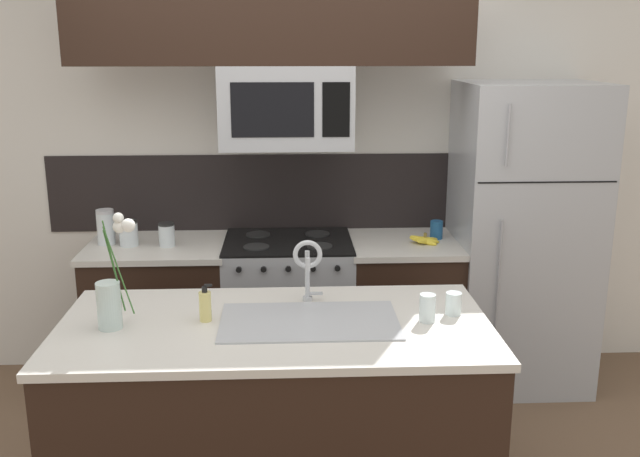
% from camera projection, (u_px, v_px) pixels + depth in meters
% --- Properties ---
extents(rear_partition, '(5.20, 0.10, 2.60)m').
position_uv_depth(rear_partition, '(335.00, 167.00, 4.53)').
color(rear_partition, silver).
rests_on(rear_partition, ground).
extents(splash_band, '(2.98, 0.01, 0.48)m').
position_uv_depth(splash_band, '(288.00, 192.00, 4.50)').
color(splash_band, black).
rests_on(splash_band, rear_partition).
extents(back_counter_left, '(0.82, 0.65, 0.91)m').
position_uv_depth(back_counter_left, '(161.00, 316.00, 4.32)').
color(back_counter_left, black).
rests_on(back_counter_left, ground).
extents(back_counter_right, '(0.67, 0.65, 0.91)m').
position_uv_depth(back_counter_right, '(402.00, 312.00, 4.39)').
color(back_counter_right, black).
rests_on(back_counter_right, ground).
extents(stove_range, '(0.76, 0.64, 0.93)m').
position_uv_depth(stove_range, '(289.00, 313.00, 4.36)').
color(stove_range, '#A8AAAF').
rests_on(stove_range, ground).
extents(microwave, '(0.74, 0.40, 0.46)m').
position_uv_depth(microwave, '(287.00, 107.00, 4.02)').
color(microwave, '#A8AAAF').
extents(upper_cabinet_band, '(2.19, 0.34, 0.60)m').
position_uv_depth(upper_cabinet_band, '(271.00, 9.00, 3.85)').
color(upper_cabinet_band, black).
extents(refrigerator, '(0.80, 0.74, 1.85)m').
position_uv_depth(refrigerator, '(521.00, 237.00, 4.32)').
color(refrigerator, '#A8AAAF').
rests_on(refrigerator, ground).
extents(storage_jar_tall, '(0.10, 0.10, 0.21)m').
position_uv_depth(storage_jar_tall, '(106.00, 227.00, 4.19)').
color(storage_jar_tall, silver).
rests_on(storage_jar_tall, back_counter_left).
extents(storage_jar_medium, '(0.11, 0.11, 0.15)m').
position_uv_depth(storage_jar_medium, '(129.00, 233.00, 4.17)').
color(storage_jar_medium, silver).
rests_on(storage_jar_medium, back_counter_left).
extents(storage_jar_short, '(0.09, 0.09, 0.14)m').
position_uv_depth(storage_jar_short, '(167.00, 234.00, 4.16)').
color(storage_jar_short, silver).
rests_on(storage_jar_short, back_counter_left).
extents(banana_bunch, '(0.19, 0.13, 0.08)m').
position_uv_depth(banana_bunch, '(425.00, 240.00, 4.22)').
color(banana_bunch, yellow).
rests_on(banana_bunch, back_counter_right).
extents(coffee_tin, '(0.08, 0.08, 0.11)m').
position_uv_depth(coffee_tin, '(437.00, 230.00, 4.32)').
color(coffee_tin, '#1E5184').
rests_on(coffee_tin, back_counter_right).
extents(island_counter, '(1.84, 0.90, 0.91)m').
position_uv_depth(island_counter, '(277.00, 418.00, 3.15)').
color(island_counter, black).
rests_on(island_counter, ground).
extents(kitchen_sink, '(0.76, 0.44, 0.16)m').
position_uv_depth(kitchen_sink, '(310.00, 337.00, 3.06)').
color(kitchen_sink, '#ADAFB5').
rests_on(kitchen_sink, island_counter).
extents(sink_faucet, '(0.14, 0.14, 0.31)m').
position_uv_depth(sink_faucet, '(308.00, 262.00, 3.20)').
color(sink_faucet, '#B7BABF').
rests_on(sink_faucet, island_counter).
extents(dish_soap_bottle, '(0.06, 0.05, 0.16)m').
position_uv_depth(dish_soap_bottle, '(206.00, 306.00, 3.04)').
color(dish_soap_bottle, '#DBCC75').
rests_on(dish_soap_bottle, island_counter).
extents(drinking_glass, '(0.07, 0.07, 0.12)m').
position_uv_depth(drinking_glass, '(428.00, 308.00, 3.03)').
color(drinking_glass, silver).
rests_on(drinking_glass, island_counter).
extents(spare_glass, '(0.07, 0.07, 0.10)m').
position_uv_depth(spare_glass, '(454.00, 304.00, 3.11)').
color(spare_glass, silver).
rests_on(spare_glass, island_counter).
extents(flower_vase, '(0.18, 0.12, 0.49)m').
position_uv_depth(flower_vase, '(112.00, 297.00, 2.95)').
color(flower_vase, silver).
rests_on(flower_vase, island_counter).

